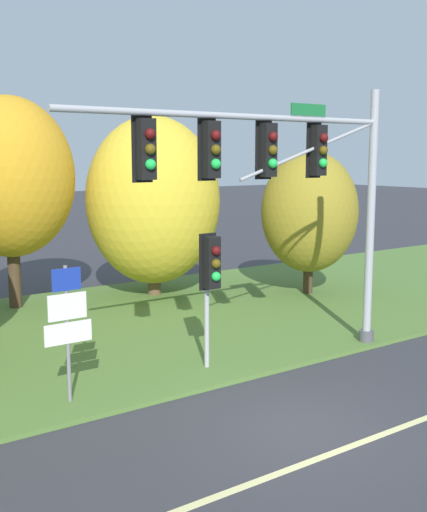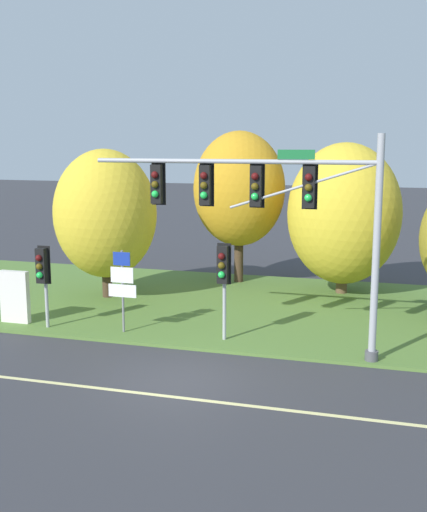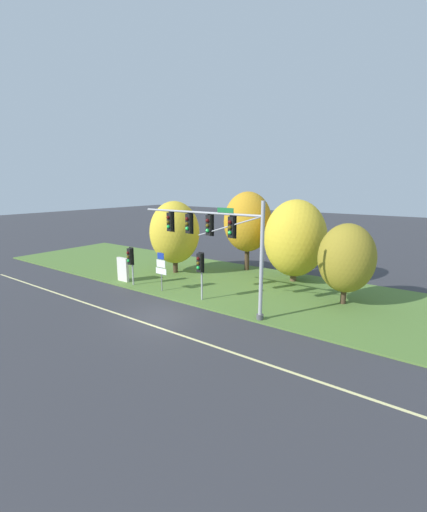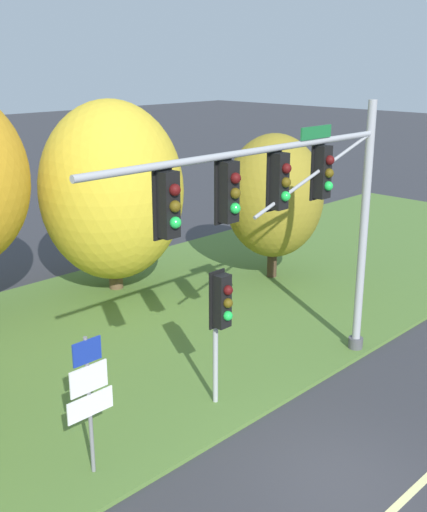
% 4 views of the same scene
% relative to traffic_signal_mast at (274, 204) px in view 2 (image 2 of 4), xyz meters
% --- Properties ---
extents(ground_plane, '(160.00, 160.00, 0.00)m').
position_rel_traffic_signal_mast_xyz_m(ground_plane, '(-2.05, -2.87, -4.72)').
color(ground_plane, '#333338').
extents(lane_stripe, '(36.00, 0.16, 0.01)m').
position_rel_traffic_signal_mast_xyz_m(lane_stripe, '(-2.05, -4.07, -4.71)').
color(lane_stripe, beige).
rests_on(lane_stripe, ground).
extents(grass_verge, '(48.00, 11.50, 0.10)m').
position_rel_traffic_signal_mast_xyz_m(grass_verge, '(-2.05, 5.38, -4.67)').
color(grass_verge, '#517533').
rests_on(grass_verge, ground).
extents(traffic_signal_mast, '(9.00, 0.49, 6.71)m').
position_rel_traffic_signal_mast_xyz_m(traffic_signal_mast, '(0.00, 0.00, 0.00)').
color(traffic_signal_mast, '#9EA0A5').
rests_on(traffic_signal_mast, grass_verge).
extents(pedestrian_signal_near_kerb, '(0.46, 0.55, 2.92)m').
position_rel_traffic_signal_mast_xyz_m(pedestrian_signal_near_kerb, '(-8.12, 0.22, -2.52)').
color(pedestrian_signal_near_kerb, '#9EA0A5').
rests_on(pedestrian_signal_near_kerb, grass_verge).
extents(pedestrian_signal_further_along, '(0.46, 0.55, 3.24)m').
position_rel_traffic_signal_mast_xyz_m(pedestrian_signal_further_along, '(-1.74, 0.60, -2.25)').
color(pedestrian_signal_further_along, '#9EA0A5').
rests_on(pedestrian_signal_further_along, grass_verge).
extents(route_sign_post, '(1.01, 0.08, 2.85)m').
position_rel_traffic_signal_mast_xyz_m(route_sign_post, '(-5.30, 0.60, -2.86)').
color(route_sign_post, slate).
rests_on(route_sign_post, grass_verge).
extents(tree_nearest_road, '(4.26, 4.26, 6.19)m').
position_rel_traffic_signal_mast_xyz_m(tree_nearest_road, '(-8.06, 5.12, -1.10)').
color(tree_nearest_road, '#423021').
rests_on(tree_nearest_road, grass_verge).
extents(tree_left_of_mast, '(4.19, 4.19, 6.96)m').
position_rel_traffic_signal_mast_xyz_m(tree_left_of_mast, '(-3.45, 9.54, -0.30)').
color(tree_left_of_mast, '#423021').
rests_on(tree_left_of_mast, grass_verge).
extents(tree_behind_signpost, '(4.81, 4.81, 6.44)m').
position_rel_traffic_signal_mast_xyz_m(tree_behind_signpost, '(1.38, 8.62, -1.18)').
color(tree_behind_signpost, brown).
rests_on(tree_behind_signpost, grass_verge).
extents(info_kiosk, '(1.10, 0.24, 1.90)m').
position_rel_traffic_signal_mast_xyz_m(info_kiosk, '(-9.54, 0.61, -3.67)').
color(info_kiosk, silver).
rests_on(info_kiosk, grass_verge).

